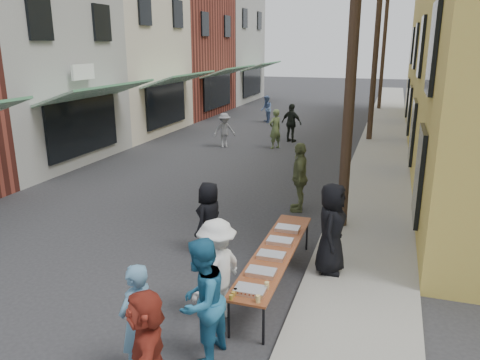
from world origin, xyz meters
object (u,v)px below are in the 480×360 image
Objects in this scene: guest_front_c at (201,301)px; utility_pole_near at (353,48)px; utility_pole_mid at (376,46)px; utility_pole_far at (384,46)px; guest_front_a at (209,219)px; catering_tray_sausage at (250,290)px; serving_table at (275,253)px; server at (331,228)px.

utility_pole_near is at bearing 174.65° from guest_front_c.
utility_pole_mid and utility_pole_far have the same top height.
guest_front_c is at bearing -94.51° from utility_pole_mid.
utility_pole_near reaches higher than guest_front_a.
utility_pole_mid is 18.00× the size of catering_tray_sausage.
utility_pole_mid is at bearing -179.63° from guest_front_a.
catering_tray_sausage is 0.99m from guest_front_c.
utility_pole_near is 6.40m from catering_tray_sausage.
serving_table is 1.65m from catering_tray_sausage.
utility_pole_far is at bearing 88.11° from serving_table.
guest_front_c is at bearing 30.71° from guest_front_a.
guest_front_c is (-1.42, -29.96, -3.53)m from utility_pole_far.
server is at bearing 96.55° from guest_front_a.
guest_front_c is (1.25, -3.46, 0.12)m from guest_front_a.
utility_pole_near is at bearing 79.96° from catering_tray_sausage.
catering_tray_sausage is 2.63m from server.
catering_tray_sausage is at bearing 156.39° from guest_front_c.
utility_pole_far is 26.92m from server.
utility_pole_far reaches higher than catering_tray_sausage.
guest_front_c is at bearing -121.64° from catering_tray_sausage.
server is (1.47, 3.26, 0.07)m from guest_front_c.
guest_front_c reaches higher than catering_tray_sausage.
catering_tray_sausage is at bearing -93.04° from utility_pole_mid.
server is (2.72, -0.20, 0.19)m from guest_front_a.
utility_pole_near is 7.07m from guest_front_c.
catering_tray_sausage is at bearing -91.79° from utility_pole_far.
utility_pole_far is at bearing 2.43° from server.
serving_table is at bearing 131.65° from server.
serving_table is 2.54m from guest_front_c.
utility_pole_mid is at bearing -90.00° from utility_pole_far.
serving_table is at bearing -104.63° from utility_pole_near.
serving_table is (-0.91, -3.48, -3.79)m from utility_pole_near.
serving_table is at bearing 90.00° from catering_tray_sausage.
utility_pole_far is 26.88m from guest_front_a.
serving_table is 1.28m from server.
utility_pole_mid is at bearing 86.64° from serving_table.
guest_front_c reaches higher than serving_table.
utility_pole_far is at bearing 90.00° from utility_pole_mid.
utility_pole_near is at bearing 143.85° from guest_front_a.
utility_pole_far is 2.25× the size of serving_table.
server reaches higher than catering_tray_sausage.
guest_front_a is at bearing 150.72° from serving_table.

